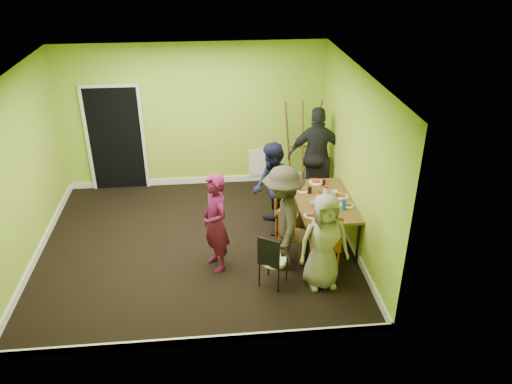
# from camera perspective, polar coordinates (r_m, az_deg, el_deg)

# --- Properties ---
(ground) EXTENTS (5.00, 5.00, 0.00)m
(ground) POSITION_cam_1_polar(r_m,az_deg,el_deg) (8.25, -6.71, -5.95)
(ground) COLOR black
(ground) RESTS_ON ground
(room_walls) EXTENTS (5.04, 4.54, 2.82)m
(room_walls) POSITION_cam_1_polar(r_m,az_deg,el_deg) (7.78, -7.28, 0.28)
(room_walls) COLOR #97C031
(room_walls) RESTS_ON ground
(dining_table) EXTENTS (0.90, 1.50, 0.75)m
(dining_table) POSITION_cam_1_polar(r_m,az_deg,el_deg) (8.03, 7.78, -1.21)
(dining_table) COLOR black
(dining_table) RESTS_ON ground
(chair_left_far) EXTENTS (0.50, 0.50, 0.94)m
(chair_left_far) POSITION_cam_1_polar(r_m,az_deg,el_deg) (8.24, 3.18, -1.49)
(chair_left_far) COLOR #C75812
(chair_left_far) RESTS_ON ground
(chair_left_near) EXTENTS (0.49, 0.48, 0.89)m
(chair_left_near) POSITION_cam_1_polar(r_m,az_deg,el_deg) (7.65, 3.71, -4.26)
(chair_left_near) COLOR #C75812
(chair_left_near) RESTS_ON ground
(chair_back_end) EXTENTS (0.45, 0.50, 0.92)m
(chair_back_end) POSITION_cam_1_polar(r_m,az_deg,el_deg) (9.12, 7.22, 2.20)
(chair_back_end) COLOR #C75812
(chair_back_end) RESTS_ON ground
(chair_front_end) EXTENTS (0.47, 0.48, 1.05)m
(chair_front_end) POSITION_cam_1_polar(r_m,az_deg,el_deg) (7.27, 7.95, -5.54)
(chair_front_end) COLOR #C75812
(chair_front_end) RESTS_ON ground
(chair_bentwood) EXTENTS (0.45, 0.46, 0.85)m
(chair_bentwood) POSITION_cam_1_polar(r_m,az_deg,el_deg) (7.05, 1.81, -7.62)
(chair_bentwood) COLOR black
(chair_bentwood) RESTS_ON ground
(easel) EXTENTS (0.72, 0.68, 1.80)m
(easel) POSITION_cam_1_polar(r_m,az_deg,el_deg) (9.67, 5.14, 5.40)
(easel) COLOR brown
(easel) RESTS_ON ground
(plate_near_left) EXTENTS (0.22, 0.22, 0.01)m
(plate_near_left) POSITION_cam_1_polar(r_m,az_deg,el_deg) (8.24, 5.39, 0.21)
(plate_near_left) COLOR white
(plate_near_left) RESTS_ON dining_table
(plate_near_right) EXTENTS (0.22, 0.22, 0.01)m
(plate_near_right) POSITION_cam_1_polar(r_m,az_deg,el_deg) (7.53, 6.28, -2.68)
(plate_near_right) COLOR white
(plate_near_right) RESTS_ON dining_table
(plate_far_back) EXTENTS (0.25, 0.25, 0.01)m
(plate_far_back) POSITION_cam_1_polar(r_m,az_deg,el_deg) (8.52, 6.88, 1.12)
(plate_far_back) COLOR white
(plate_far_back) RESTS_ON dining_table
(plate_far_front) EXTENTS (0.22, 0.22, 0.01)m
(plate_far_front) POSITION_cam_1_polar(r_m,az_deg,el_deg) (7.49, 8.77, -3.04)
(plate_far_front) COLOR white
(plate_far_front) RESTS_ON dining_table
(plate_wall_back) EXTENTS (0.25, 0.25, 0.01)m
(plate_wall_back) POSITION_cam_1_polar(r_m,az_deg,el_deg) (8.13, 9.65, -0.48)
(plate_wall_back) COLOR white
(plate_wall_back) RESTS_ON dining_table
(plate_wall_front) EXTENTS (0.21, 0.21, 0.01)m
(plate_wall_front) POSITION_cam_1_polar(r_m,az_deg,el_deg) (7.88, 10.31, -1.50)
(plate_wall_front) COLOR white
(plate_wall_front) RESTS_ON dining_table
(thermos) EXTENTS (0.07, 0.07, 0.24)m
(thermos) POSITION_cam_1_polar(r_m,az_deg,el_deg) (7.91, 7.95, -0.26)
(thermos) COLOR white
(thermos) RESTS_ON dining_table
(blue_bottle) EXTENTS (0.07, 0.07, 0.19)m
(blue_bottle) POSITION_cam_1_polar(r_m,az_deg,el_deg) (7.73, 9.99, -1.37)
(blue_bottle) COLOR blue
(blue_bottle) RESTS_ON dining_table
(orange_bottle) EXTENTS (0.04, 0.04, 0.07)m
(orange_bottle) POSITION_cam_1_polar(r_m,az_deg,el_deg) (8.17, 7.22, 0.09)
(orange_bottle) COLOR #C75812
(orange_bottle) RESTS_ON dining_table
(glass_mid) EXTENTS (0.07, 0.07, 0.10)m
(glass_mid) POSITION_cam_1_polar(r_m,az_deg,el_deg) (8.15, 6.15, 0.19)
(glass_mid) COLOR black
(glass_mid) RESTS_ON dining_table
(glass_back) EXTENTS (0.06, 0.06, 0.09)m
(glass_back) POSITION_cam_1_polar(r_m,az_deg,el_deg) (8.43, 7.76, 1.03)
(glass_back) COLOR black
(glass_back) RESTS_ON dining_table
(glass_front) EXTENTS (0.07, 0.07, 0.09)m
(glass_front) POSITION_cam_1_polar(r_m,az_deg,el_deg) (7.64, 8.95, -2.06)
(glass_front) COLOR black
(glass_front) RESTS_ON dining_table
(cup_a) EXTENTS (0.12, 0.12, 0.09)m
(cup_a) POSITION_cam_1_polar(r_m,az_deg,el_deg) (7.79, 6.65, -1.24)
(cup_a) COLOR white
(cup_a) RESTS_ON dining_table
(cup_b) EXTENTS (0.11, 0.11, 0.10)m
(cup_b) POSITION_cam_1_polar(r_m,az_deg,el_deg) (8.09, 8.90, -0.19)
(cup_b) COLOR white
(cup_b) RESTS_ON dining_table
(person_standing) EXTENTS (0.57, 0.66, 1.54)m
(person_standing) POSITION_cam_1_polar(r_m,az_deg,el_deg) (7.30, -4.65, -3.56)
(person_standing) COLOR #530E34
(person_standing) RESTS_ON ground
(person_left_far) EXTENTS (0.66, 0.81, 1.57)m
(person_left_far) POSITION_cam_1_polar(r_m,az_deg,el_deg) (8.18, 1.85, 0.36)
(person_left_far) COLOR black
(person_left_far) RESTS_ON ground
(person_left_near) EXTENTS (0.68, 1.10, 1.64)m
(person_left_near) POSITION_cam_1_polar(r_m,az_deg,el_deg) (7.29, 3.09, -3.08)
(person_left_near) COLOR #302B20
(person_left_near) RESTS_ON ground
(person_back_end) EXTENTS (1.11, 0.55, 1.82)m
(person_back_end) POSITION_cam_1_polar(r_m,az_deg,el_deg) (9.15, 7.01, 4.13)
(person_back_end) COLOR black
(person_back_end) RESTS_ON ground
(person_front_end) EXTENTS (0.74, 0.51, 1.45)m
(person_front_end) POSITION_cam_1_polar(r_m,az_deg,el_deg) (7.01, 7.77, -5.65)
(person_front_end) COLOR gray
(person_front_end) RESTS_ON ground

